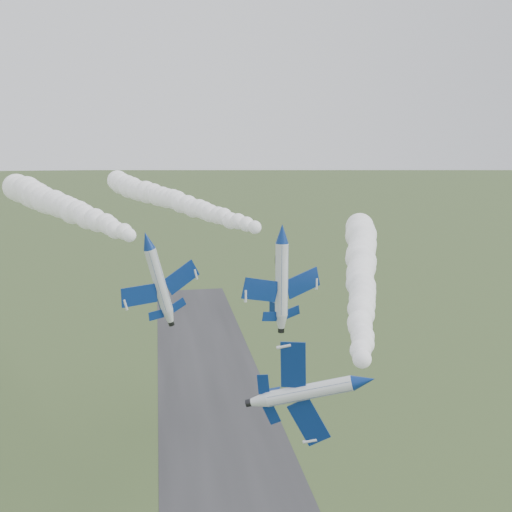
# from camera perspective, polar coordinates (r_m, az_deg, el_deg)

# --- Properties ---
(runway) EXTENTS (24.00, 260.00, 0.04)m
(runway) POSITION_cam_1_polar(r_m,az_deg,el_deg) (93.95, -1.65, -24.19)
(runway) COLOR #2A2A2C
(runway) RESTS_ON ground
(jet_lead) EXTENTS (5.94, 11.36, 9.25)m
(jet_lead) POSITION_cam_1_polar(r_m,az_deg,el_deg) (50.52, 10.76, -12.21)
(jet_lead) COLOR silver
(smoke_trail_jet_lead) EXTENTS (22.18, 54.43, 4.97)m
(smoke_trail_jet_lead) POSITION_cam_1_polar(r_m,az_deg,el_deg) (78.83, 10.48, -1.64)
(smoke_trail_jet_lead) COLOR white
(jet_pair_left) EXTENTS (10.26, 12.09, 3.83)m
(jet_pair_left) POSITION_cam_1_polar(r_m,az_deg,el_deg) (69.73, -10.80, 1.54)
(jet_pair_left) COLOR silver
(smoke_trail_jet_pair_left) EXTENTS (31.78, 60.93, 5.68)m
(smoke_trail_jet_pair_left) POSITION_cam_1_polar(r_m,az_deg,el_deg) (102.18, -19.08, 4.85)
(smoke_trail_jet_pair_left) COLOR white
(jet_pair_right) EXTENTS (11.81, 13.50, 3.48)m
(jet_pair_right) POSITION_cam_1_polar(r_m,az_deg,el_deg) (71.13, 2.69, 2.26)
(jet_pair_right) COLOR silver
(smoke_trail_jet_pair_right) EXTENTS (29.12, 60.45, 4.55)m
(smoke_trail_jet_pair_right) POSITION_cam_1_polar(r_m,az_deg,el_deg) (102.44, -8.70, 5.63)
(smoke_trail_jet_pair_right) COLOR white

